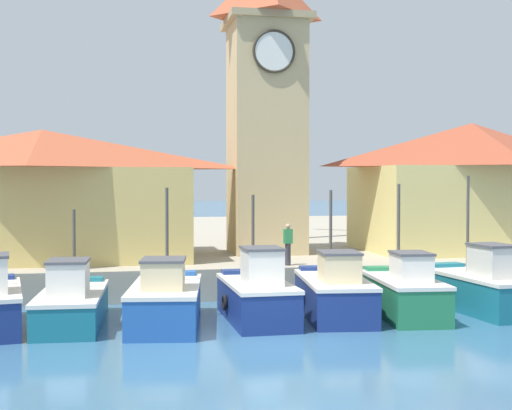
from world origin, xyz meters
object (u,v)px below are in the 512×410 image
(port_crane_far, at_px, (265,94))
(fishing_boat_right_outer, at_px, (479,288))
(fishing_boat_left_inner, at_px, (72,303))
(fishing_boat_mid_left, at_px, (166,301))
(fishing_boat_mid_right, at_px, (334,293))
(fishing_boat_right_inner, at_px, (404,293))
(fishing_boat_center, at_px, (257,295))
(dock_worker_near_tower, at_px, (288,244))
(warehouse_left, at_px, (42,193))
(warehouse_right, at_px, (472,185))
(clock_tower, at_px, (266,100))

(port_crane_far, bearing_deg, fishing_boat_right_outer, -75.57)
(fishing_boat_left_inner, bearing_deg, fishing_boat_mid_left, -10.74)
(fishing_boat_right_outer, bearing_deg, fishing_boat_mid_right, -178.87)
(fishing_boat_mid_right, height_order, fishing_boat_right_inner, fishing_boat_right_inner)
(fishing_boat_mid_left, height_order, fishing_boat_right_outer, fishing_boat_right_outer)
(fishing_boat_center, xyz_separation_m, dock_worker_near_tower, (2.11, 4.73, 1.22))
(fishing_boat_right_outer, bearing_deg, warehouse_left, 150.31)
(fishing_boat_right_outer, height_order, warehouse_right, warehouse_right)
(fishing_boat_center, distance_m, fishing_boat_right_inner, 4.89)
(fishing_boat_mid_left, distance_m, fishing_boat_right_inner, 7.78)
(fishing_boat_left_inner, distance_m, fishing_boat_mid_left, 2.89)
(fishing_boat_center, bearing_deg, fishing_boat_mid_left, -176.99)
(clock_tower, distance_m, port_crane_far, 7.03)
(fishing_boat_center, height_order, fishing_boat_right_inner, fishing_boat_right_inner)
(dock_worker_near_tower, bearing_deg, warehouse_right, 24.37)
(port_crane_far, xyz_separation_m, dock_worker_near_tower, (-1.47, -11.89, -7.25))
(fishing_boat_mid_right, relative_size, fishing_boat_right_inner, 1.08)
(fishing_boat_left_inner, bearing_deg, fishing_boat_mid_right, -1.13)
(fishing_boat_mid_left, distance_m, warehouse_left, 10.75)
(fishing_boat_right_inner, height_order, warehouse_right, warehouse_right)
(fishing_boat_right_inner, bearing_deg, port_crane_far, 94.48)
(fishing_boat_mid_left, height_order, fishing_boat_mid_right, fishing_boat_mid_left)
(fishing_boat_right_outer, xyz_separation_m, dock_worker_near_tower, (-5.66, 4.40, 1.22))
(dock_worker_near_tower, bearing_deg, fishing_boat_center, -114.08)
(fishing_boat_mid_right, height_order, clock_tower, clock_tower)
(warehouse_left, height_order, port_crane_far, port_crane_far)
(fishing_boat_left_inner, bearing_deg, fishing_boat_right_outer, -0.26)
(fishing_boat_right_inner, xyz_separation_m, warehouse_left, (-12.39, 9.13, 3.17))
(fishing_boat_mid_right, height_order, warehouse_left, warehouse_left)
(fishing_boat_center, bearing_deg, fishing_boat_right_outer, 2.39)
(fishing_boat_mid_right, relative_size, clock_tower, 0.35)
(fishing_boat_right_inner, relative_size, warehouse_right, 0.44)
(fishing_boat_center, bearing_deg, fishing_boat_mid_right, 4.86)
(port_crane_far, bearing_deg, fishing_boat_left_inner, -119.85)
(fishing_boat_right_inner, height_order, fishing_boat_right_outer, fishing_boat_right_outer)
(fishing_boat_right_inner, relative_size, dock_worker_near_tower, 2.91)
(clock_tower, xyz_separation_m, warehouse_right, (9.84, -0.54, -3.88))
(fishing_boat_mid_right, xyz_separation_m, warehouse_left, (-10.11, 8.81, 3.17))
(fishing_boat_center, distance_m, warehouse_left, 12.15)
(fishing_boat_center, height_order, warehouse_right, warehouse_right)
(clock_tower, relative_size, warehouse_right, 1.40)
(fishing_boat_left_inner, height_order, clock_tower, clock_tower)
(fishing_boat_mid_right, relative_size, warehouse_left, 0.41)
(fishing_boat_center, height_order, port_crane_far, port_crane_far)
(fishing_boat_center, bearing_deg, clock_tower, 76.93)
(warehouse_right, relative_size, dock_worker_near_tower, 6.55)
(fishing_boat_mid_left, bearing_deg, clock_tower, 62.56)
(fishing_boat_right_inner, bearing_deg, clock_tower, 104.79)
(fishing_boat_left_inner, bearing_deg, warehouse_left, 101.53)
(fishing_boat_left_inner, xyz_separation_m, fishing_boat_right_outer, (13.50, -0.06, 0.11))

